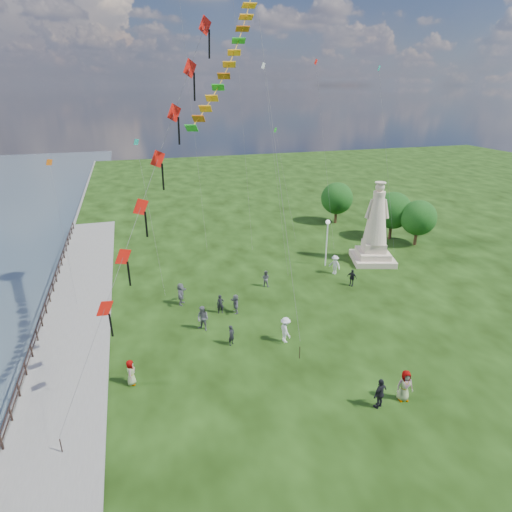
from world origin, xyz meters
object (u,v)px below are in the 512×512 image
object	(u,v)px
person_1	(203,318)
person_2	(285,330)
statue	(375,233)
person_3	(380,393)
lamppost	(327,233)
person_5	(181,294)
person_8	(335,265)
person_10	(131,372)
person_6	(220,304)
person_7	(266,279)
person_11	(236,304)
person_4	(405,386)
person_9	(352,278)
person_0	(231,335)

from	to	relation	value
person_1	person_2	bearing A→B (deg)	13.48
statue	person_3	bearing A→B (deg)	-102.58
lamppost	person_5	distance (m)	15.50
person_8	person_10	xyz separation A→B (m)	(-18.86, -11.29, -0.11)
person_5	person_6	world-z (taller)	person_5
person_2	person_8	bearing A→B (deg)	-47.07
person_2	person_8	size ratio (longest dim) A/B	1.02
statue	person_7	xyz separation A→B (m)	(-12.21, -2.47, -2.33)
lamppost	person_11	bearing A→B (deg)	-148.37
person_3	person_4	world-z (taller)	person_4
person_3	person_1	bearing A→B (deg)	-77.79
person_3	person_11	xyz separation A→B (m)	(-5.05, 12.63, -0.15)
person_4	person_6	size ratio (longest dim) A/B	1.25
person_1	person_5	xyz separation A→B (m)	(-1.03, 4.45, -0.02)
person_1	person_8	bearing A→B (deg)	69.80
statue	person_6	distance (m)	18.26
person_2	person_9	bearing A→B (deg)	-57.79
person_6	person_10	distance (m)	9.80
person_4	person_9	size ratio (longest dim) A/B	1.24
person_2	person_8	distance (m)	12.81
statue	person_0	xyz separation A→B (m)	(-17.26, -10.62, -2.33)
person_0	person_7	size ratio (longest dim) A/B	0.99
person_6	person_9	distance (m)	12.37
person_0	person_1	world-z (taller)	person_1
statue	person_9	bearing A→B (deg)	-119.58
statue	person_6	size ratio (longest dim) A/B	5.30
person_5	person_6	size ratio (longest dim) A/B	1.22
statue	person_2	distance (m)	17.82
lamppost	person_6	world-z (taller)	lamppost
person_9	person_0	bearing A→B (deg)	-101.55
person_3	person_2	bearing A→B (deg)	-94.51
statue	person_3	size ratio (longest dim) A/B	4.37
person_2	person_6	xyz separation A→B (m)	(-3.48, 5.26, -0.18)
person_1	person_3	bearing A→B (deg)	-9.03
person_1	person_2	world-z (taller)	person_1
person_0	person_4	distance (m)	11.51
person_1	person_11	xyz separation A→B (m)	(2.90, 1.84, -0.17)
lamppost	person_0	size ratio (longest dim) A/B	3.20
person_8	person_5	bearing A→B (deg)	-111.31
person_1	person_3	size ratio (longest dim) A/B	1.02
person_2	person_10	distance (m)	10.53
person_5	person_8	xyz separation A→B (m)	(14.72, 2.00, -0.01)
person_7	person_10	bearing A→B (deg)	77.54
person_5	person_2	bearing A→B (deg)	-119.83
statue	person_9	size ratio (longest dim) A/B	5.26
person_7	person_2	bearing A→B (deg)	116.81
person_2	person_7	size ratio (longest dim) A/B	1.26
person_5	person_8	world-z (taller)	person_5
person_2	person_7	xyz separation A→B (m)	(1.38, 8.86, -0.20)
person_4	person_9	world-z (taller)	person_4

